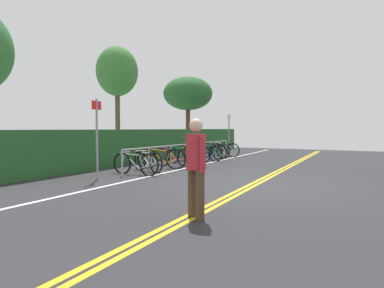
{
  "coord_description": "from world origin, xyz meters",
  "views": [
    {
      "loc": [
        -8.01,
        -2.45,
        1.45
      ],
      "look_at": [
        1.93,
        2.84,
        0.9
      ],
      "focal_mm": 29.96,
      "sensor_mm": 36.0,
      "label": 1
    }
  ],
  "objects_px": {
    "bicycle_8": "(214,150)",
    "bike_rack": "(188,149)",
    "bicycle_1": "(148,162)",
    "bicycle_2": "(162,159)",
    "bicycle_4": "(182,156)",
    "bicycle_7": "(209,152)",
    "bicycle_3": "(174,157)",
    "bicycle_6": "(205,154)",
    "tree_far_right": "(188,94)",
    "pedestrian": "(196,162)",
    "bicycle_5": "(192,153)",
    "bicycle_9": "(225,150)",
    "bicycle_0": "(135,164)",
    "sign_post_near": "(97,131)",
    "sign_post_far": "(229,130)",
    "tree_mid": "(117,72)"
  },
  "relations": [
    {
      "from": "bicycle_3",
      "to": "bicycle_1",
      "type": "bearing_deg",
      "value": -178.61
    },
    {
      "from": "bike_rack",
      "to": "tree_far_right",
      "type": "relative_size",
      "value": 1.7
    },
    {
      "from": "sign_post_far",
      "to": "bicycle_7",
      "type": "bearing_deg",
      "value": 179.86
    },
    {
      "from": "bicycle_9",
      "to": "tree_mid",
      "type": "xyz_separation_m",
      "value": [
        -3.12,
        4.41,
        3.85
      ]
    },
    {
      "from": "pedestrian",
      "to": "bicycle_6",
      "type": "bearing_deg",
      "value": 24.96
    },
    {
      "from": "bicycle_2",
      "to": "bicycle_9",
      "type": "bearing_deg",
      "value": -1.08
    },
    {
      "from": "bicycle_8",
      "to": "tree_mid",
      "type": "distance_m",
      "value": 6.13
    },
    {
      "from": "bike_rack",
      "to": "bicycle_7",
      "type": "xyz_separation_m",
      "value": [
        2.01,
        0.01,
        -0.25
      ]
    },
    {
      "from": "bicycle_3",
      "to": "bicycle_7",
      "type": "relative_size",
      "value": 0.93
    },
    {
      "from": "bicycle_7",
      "to": "bicycle_8",
      "type": "distance_m",
      "value": 0.79
    },
    {
      "from": "bicycle_0",
      "to": "bicycle_7",
      "type": "height_order",
      "value": "bicycle_7"
    },
    {
      "from": "bicycle_0",
      "to": "bicycle_1",
      "type": "distance_m",
      "value": 0.77
    },
    {
      "from": "bicycle_0",
      "to": "bicycle_8",
      "type": "relative_size",
      "value": 1.02
    },
    {
      "from": "bicycle_4",
      "to": "pedestrian",
      "type": "height_order",
      "value": "pedestrian"
    },
    {
      "from": "bicycle_7",
      "to": "bicycle_9",
      "type": "bearing_deg",
      "value": -3.88
    },
    {
      "from": "bicycle_1",
      "to": "bicycle_3",
      "type": "xyz_separation_m",
      "value": [
        1.77,
        0.04,
        0.0
      ]
    },
    {
      "from": "bicycle_2",
      "to": "bicycle_8",
      "type": "height_order",
      "value": "bicycle_8"
    },
    {
      "from": "bicycle_9",
      "to": "bicycle_7",
      "type": "bearing_deg",
      "value": 176.12
    },
    {
      "from": "bicycle_3",
      "to": "tree_mid",
      "type": "relative_size",
      "value": 0.31
    },
    {
      "from": "bicycle_7",
      "to": "sign_post_near",
      "type": "relative_size",
      "value": 0.79
    },
    {
      "from": "bicycle_6",
      "to": "sign_post_near",
      "type": "relative_size",
      "value": 0.77
    },
    {
      "from": "bicycle_2",
      "to": "bicycle_6",
      "type": "relative_size",
      "value": 1.0
    },
    {
      "from": "bicycle_7",
      "to": "sign_post_far",
      "type": "distance_m",
      "value": 2.72
    },
    {
      "from": "bicycle_0",
      "to": "tree_far_right",
      "type": "distance_m",
      "value": 12.39
    },
    {
      "from": "bicycle_1",
      "to": "bicycle_7",
      "type": "relative_size",
      "value": 0.88
    },
    {
      "from": "bicycle_6",
      "to": "tree_far_right",
      "type": "height_order",
      "value": "tree_far_right"
    },
    {
      "from": "bicycle_0",
      "to": "tree_far_right",
      "type": "relative_size",
      "value": 0.36
    },
    {
      "from": "bicycle_9",
      "to": "bicycle_5",
      "type": "bearing_deg",
      "value": 176.49
    },
    {
      "from": "bicycle_3",
      "to": "bicycle_8",
      "type": "distance_m",
      "value": 3.96
    },
    {
      "from": "bicycle_1",
      "to": "tree_mid",
      "type": "distance_m",
      "value": 6.77
    },
    {
      "from": "bicycle_5",
      "to": "sign_post_near",
      "type": "distance_m",
      "value": 5.54
    },
    {
      "from": "bicycle_0",
      "to": "tree_far_right",
      "type": "bearing_deg",
      "value": 20.81
    },
    {
      "from": "bicycle_9",
      "to": "pedestrian",
      "type": "relative_size",
      "value": 1.08
    },
    {
      "from": "bike_rack",
      "to": "bicycle_6",
      "type": "bearing_deg",
      "value": -7.07
    },
    {
      "from": "bicycle_2",
      "to": "pedestrian",
      "type": "xyz_separation_m",
      "value": [
        -5.12,
        -4.04,
        0.56
      ]
    },
    {
      "from": "bicycle_4",
      "to": "bicycle_7",
      "type": "height_order",
      "value": "bicycle_7"
    },
    {
      "from": "bicycle_0",
      "to": "bicycle_2",
      "type": "xyz_separation_m",
      "value": [
        1.66,
        0.12,
        0.02
      ]
    },
    {
      "from": "bicycle_0",
      "to": "sign_post_near",
      "type": "relative_size",
      "value": 0.78
    },
    {
      "from": "bicycle_4",
      "to": "bicycle_5",
      "type": "relative_size",
      "value": 0.88
    },
    {
      "from": "bicycle_5",
      "to": "tree_mid",
      "type": "bearing_deg",
      "value": 88.5
    },
    {
      "from": "bicycle_0",
      "to": "sign_post_near",
      "type": "bearing_deg",
      "value": 166.03
    },
    {
      "from": "bicycle_3",
      "to": "bicycle_6",
      "type": "xyz_separation_m",
      "value": [
        2.37,
        -0.16,
        -0.02
      ]
    },
    {
      "from": "bicycle_8",
      "to": "bike_rack",
      "type": "bearing_deg",
      "value": -178.61
    },
    {
      "from": "bicycle_0",
      "to": "bicycle_9",
      "type": "bearing_deg",
      "value": 0.05
    },
    {
      "from": "bicycle_5",
      "to": "bicycle_9",
      "type": "relative_size",
      "value": 1.07
    },
    {
      "from": "bicycle_6",
      "to": "tree_mid",
      "type": "distance_m",
      "value": 5.93
    },
    {
      "from": "bicycle_1",
      "to": "bicycle_2",
      "type": "xyz_separation_m",
      "value": [
        0.9,
        0.03,
        0.02
      ]
    },
    {
      "from": "bicycle_5",
      "to": "pedestrian",
      "type": "height_order",
      "value": "pedestrian"
    },
    {
      "from": "bicycle_5",
      "to": "sign_post_far",
      "type": "bearing_deg",
      "value": -1.27
    },
    {
      "from": "bicycle_4",
      "to": "bicycle_7",
      "type": "relative_size",
      "value": 0.9
    }
  ]
}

